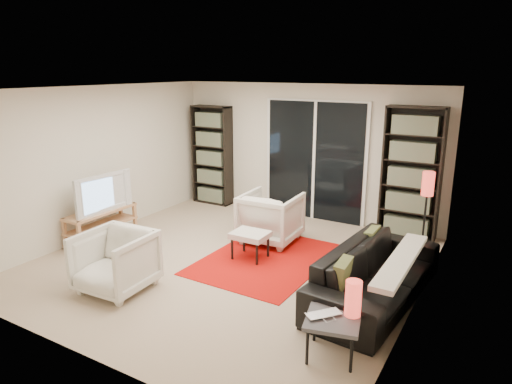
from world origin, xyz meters
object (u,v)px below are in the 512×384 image
(sofa, at_px, (376,274))
(ottoman, at_px, (250,236))
(armchair_back, at_px, (271,217))
(floor_lamp, at_px, (427,193))
(bookshelf_left, at_px, (212,155))
(side_table, at_px, (333,322))
(tv_stand, at_px, (102,224))
(bookshelf_right, at_px, (411,174))
(armchair_front, at_px, (115,262))

(sofa, height_order, ottoman, sofa)
(armchair_back, height_order, floor_lamp, floor_lamp)
(bookshelf_left, distance_m, side_table, 5.42)
(bookshelf_left, height_order, sofa, bookshelf_left)
(bookshelf_left, relative_size, tv_stand, 1.63)
(sofa, distance_m, floor_lamp, 1.76)
(bookshelf_left, height_order, side_table, bookshelf_left)
(bookshelf_left, relative_size, bookshelf_right, 0.93)
(ottoman, bearing_deg, sofa, -8.71)
(armchair_back, xyz_separation_m, side_table, (1.93, -2.34, -0.04))
(side_table, distance_m, floor_lamp, 2.99)
(armchair_back, distance_m, floor_lamp, 2.33)
(sofa, relative_size, ottoman, 4.34)
(armchair_front, bearing_deg, sofa, 22.95)
(bookshelf_right, xyz_separation_m, armchair_front, (-2.66, -3.71, -0.67))
(bookshelf_right, distance_m, tv_stand, 4.96)
(floor_lamp, bearing_deg, side_table, -95.02)
(armchair_back, distance_m, side_table, 3.03)
(bookshelf_right, distance_m, ottoman, 2.78)
(bookshelf_left, height_order, bookshelf_right, bookshelf_right)
(tv_stand, bearing_deg, sofa, 3.63)
(armchair_front, bearing_deg, bookshelf_left, 104.90)
(bookshelf_left, xyz_separation_m, sofa, (4.01, -2.35, -0.65))
(ottoman, xyz_separation_m, floor_lamp, (2.11, 1.34, 0.61))
(sofa, height_order, floor_lamp, floor_lamp)
(bookshelf_left, distance_m, armchair_back, 2.49)
(sofa, bearing_deg, tv_stand, 98.85)
(bookshelf_right, xyz_separation_m, floor_lamp, (0.38, -0.71, -0.10))
(sofa, bearing_deg, bookshelf_right, 9.20)
(tv_stand, height_order, armchair_back, armchair_back)
(armchair_front, height_order, side_table, armchair_front)
(sofa, xyz_separation_m, floor_lamp, (0.22, 1.63, 0.62))
(floor_lamp, bearing_deg, sofa, -97.51)
(bookshelf_left, xyz_separation_m, ottoman, (2.12, -2.06, -0.63))
(sofa, xyz_separation_m, side_table, (-0.04, -1.29, 0.03))
(bookshelf_left, bearing_deg, armchair_front, -72.22)
(sofa, relative_size, floor_lamp, 1.77)
(bookshelf_left, distance_m, bookshelf_right, 3.85)
(side_table, bearing_deg, armchair_back, 129.58)
(armchair_back, bearing_deg, tv_stand, 26.90)
(bookshelf_left, height_order, armchair_front, bookshelf_left)
(side_table, height_order, floor_lamp, floor_lamp)
(tv_stand, relative_size, armchair_back, 1.38)
(bookshelf_left, relative_size, armchair_back, 2.25)
(armchair_back, height_order, armchair_front, armchair_back)
(bookshelf_right, height_order, armchair_back, bookshelf_right)
(tv_stand, bearing_deg, armchair_front, -36.45)
(bookshelf_left, bearing_deg, floor_lamp, -9.59)
(bookshelf_right, relative_size, ottoman, 4.09)
(armchair_front, distance_m, side_table, 2.78)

